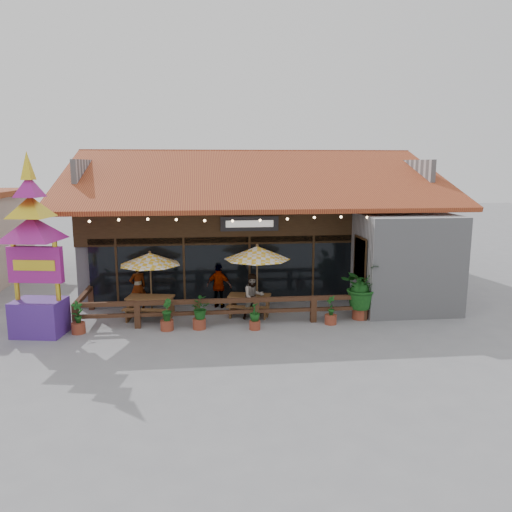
{
  "coord_description": "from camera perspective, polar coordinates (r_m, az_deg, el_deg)",
  "views": [
    {
      "loc": [
        -2.31,
        -16.87,
        5.41
      ],
      "look_at": [
        -0.29,
        1.5,
        2.0
      ],
      "focal_mm": 35.0,
      "sensor_mm": 36.0,
      "label": 1
    }
  ],
  "objects": [
    {
      "name": "planter_b",
      "position": [
        16.81,
        -10.17,
        -6.79
      ],
      "size": [
        0.43,
        0.45,
        1.05
      ],
      "color": "brown",
      "rests_on": "ground"
    },
    {
      "name": "planter_e",
      "position": [
        17.37,
        8.55,
        -6.37
      ],
      "size": [
        0.41,
        0.41,
        1.01
      ],
      "color": "brown",
      "rests_on": "ground"
    },
    {
      "name": "picnic_table_right",
      "position": [
        18.25,
        -0.74,
        -5.19
      ],
      "size": [
        1.78,
        1.63,
        0.73
      ],
      "color": "brown",
      "rests_on": "ground"
    },
    {
      "name": "ground",
      "position": [
        17.87,
        1.45,
        -7.19
      ],
      "size": [
        100.0,
        100.0,
        0.0
      ],
      "primitive_type": "plane",
      "color": "gray",
      "rests_on": "ground"
    },
    {
      "name": "patio_railing",
      "position": [
        17.28,
        -5.88,
        -5.72
      ],
      "size": [
        10.0,
        2.6,
        0.92
      ],
      "color": "#4A281A",
      "rests_on": "ground"
    },
    {
      "name": "picnic_table_left",
      "position": [
        18.23,
        -11.98,
        -5.32
      ],
      "size": [
        1.88,
        1.7,
        0.78
      ],
      "color": "brown",
      "rests_on": "ground"
    },
    {
      "name": "tropical_plant",
      "position": [
        17.95,
        11.9,
        -3.52
      ],
      "size": [
        1.92,
        1.9,
        2.01
      ],
      "color": "brown",
      "rests_on": "ground"
    },
    {
      "name": "umbrella_right",
      "position": [
        18.04,
        0.13,
        0.35
      ],
      "size": [
        2.76,
        2.76,
        2.58
      ],
      "color": "brown",
      "rests_on": "ground"
    },
    {
      "name": "diner_a",
      "position": [
        19.23,
        -13.35,
        -3.46
      ],
      "size": [
        0.77,
        0.69,
        1.77
      ],
      "primitive_type": "imported",
      "rotation": [
        0.0,
        0.0,
        3.67
      ],
      "color": "#382412",
      "rests_on": "ground"
    },
    {
      "name": "planter_c",
      "position": [
        16.76,
        -6.53,
        -6.3
      ],
      "size": [
        0.85,
        0.86,
        1.08
      ],
      "color": "brown",
      "rests_on": "ground"
    },
    {
      "name": "planter_d",
      "position": [
        16.63,
        -0.14,
        -6.94
      ],
      "size": [
        0.48,
        0.48,
        0.92
      ],
      "color": "brown",
      "rests_on": "ground"
    },
    {
      "name": "umbrella_left",
      "position": [
        18.26,
        -12.02,
        -0.35
      ],
      "size": [
        2.71,
        2.71,
        2.37
      ],
      "color": "brown",
      "rests_on": "ground"
    },
    {
      "name": "diner_c",
      "position": [
        19.06,
        -4.23,
        -3.46
      ],
      "size": [
        1.07,
        0.75,
        1.68
      ],
      "primitive_type": "imported",
      "rotation": [
        0.0,
        0.0,
        2.76
      ],
      "color": "#382412",
      "rests_on": "ground"
    },
    {
      "name": "planter_a",
      "position": [
        17.26,
        -19.69,
        -6.89
      ],
      "size": [
        0.46,
        0.44,
        1.08
      ],
      "color": "brown",
      "rests_on": "ground"
    },
    {
      "name": "thai_sign_tower",
      "position": [
        17.0,
        -24.14,
        2.39
      ],
      "size": [
        2.67,
        2.67,
        6.24
      ],
      "color": "#4F2790",
      "rests_on": "ground"
    },
    {
      "name": "diner_b",
      "position": [
        17.63,
        -0.31,
        -4.66
      ],
      "size": [
        0.94,
        0.82,
        1.64
      ],
      "primitive_type": "imported",
      "rotation": [
        0.0,
        0.0,
        0.28
      ],
      "color": "#382412",
      "rests_on": "ground"
    },
    {
      "name": "restaurant_building",
      "position": [
        23.84,
        -0.04,
        2.72
      ],
      "size": [
        15.5,
        14.73,
        6.09
      ],
      "color": "#A6A7AB",
      "rests_on": "ground"
    }
  ]
}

